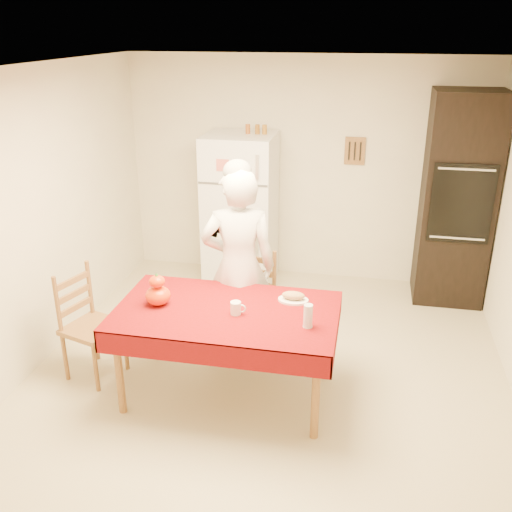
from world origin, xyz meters
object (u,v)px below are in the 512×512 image
(chair_far, at_px, (251,297))
(wine_glass, at_px, (308,316))
(coffee_mug, at_px, (236,308))
(bread_plate, at_px, (293,300))
(seated_woman, at_px, (239,268))
(chair_left, at_px, (86,320))
(dining_table, at_px, (226,318))
(oven_cabinet, at_px, (457,200))
(refrigerator, at_px, (241,211))
(pumpkin_lower, at_px, (158,296))

(chair_far, xyz_separation_m, wine_glass, (0.61, -0.88, 0.34))
(coffee_mug, distance_m, bread_plate, 0.50)
(chair_far, height_order, seated_woman, seated_woman)
(chair_left, relative_size, bread_plate, 3.96)
(dining_table, distance_m, coffee_mug, 0.16)
(oven_cabinet, height_order, chair_left, oven_cabinet)
(dining_table, distance_m, seated_woman, 0.60)
(dining_table, xyz_separation_m, wine_glass, (0.64, -0.14, 0.16))
(chair_left, relative_size, coffee_mug, 9.50)
(refrigerator, height_order, coffee_mug, refrigerator)
(bread_plate, bearing_deg, dining_table, -152.73)
(wine_glass, bearing_deg, dining_table, 168.02)
(refrigerator, xyz_separation_m, chair_left, (-0.84, -2.09, -0.34))
(refrigerator, xyz_separation_m, wine_glass, (1.02, -2.29, -0.00))
(refrigerator, relative_size, seated_woman, 0.98)
(chair_far, bearing_deg, pumpkin_lower, -111.88)
(oven_cabinet, relative_size, pumpkin_lower, 11.15)
(oven_cabinet, distance_m, pumpkin_lower, 3.30)
(dining_table, relative_size, chair_far, 1.79)
(dining_table, bearing_deg, chair_far, 87.41)
(refrigerator, height_order, dining_table, refrigerator)
(chair_left, xyz_separation_m, bread_plate, (1.70, 0.18, 0.26))
(refrigerator, bearing_deg, bread_plate, -65.70)
(pumpkin_lower, bearing_deg, bread_plate, 14.18)
(chair_left, xyz_separation_m, wine_glass, (1.86, -0.20, 0.34))
(wine_glass, bearing_deg, seated_woman, 133.80)
(refrigerator, distance_m, chair_left, 2.28)
(dining_table, relative_size, pumpkin_lower, 8.61)
(chair_far, height_order, wine_glass, chair_far)
(oven_cabinet, height_order, chair_far, oven_cabinet)
(seated_woman, xyz_separation_m, pumpkin_lower, (-0.51, -0.58, -0.03))
(chair_far, bearing_deg, bread_plate, -32.48)
(oven_cabinet, height_order, coffee_mug, oven_cabinet)
(seated_woman, bearing_deg, oven_cabinet, -152.83)
(chair_far, relative_size, bread_plate, 3.96)
(oven_cabinet, height_order, wine_glass, oven_cabinet)
(pumpkin_lower, bearing_deg, wine_glass, -6.07)
(wine_glass, bearing_deg, oven_cabinet, 61.67)
(coffee_mug, height_order, pumpkin_lower, pumpkin_lower)
(pumpkin_lower, distance_m, wine_glass, 1.19)
(refrigerator, distance_m, bread_plate, 2.09)
(dining_table, distance_m, chair_left, 1.24)
(oven_cabinet, distance_m, wine_glass, 2.67)
(pumpkin_lower, bearing_deg, chair_left, 173.75)
(oven_cabinet, xyz_separation_m, coffee_mug, (-1.81, -2.25, -0.29))
(refrigerator, distance_m, coffee_mug, 2.25)
(refrigerator, distance_m, wine_glass, 2.51)
(dining_table, xyz_separation_m, seated_woman, (-0.03, 0.57, 0.18))
(oven_cabinet, xyz_separation_m, chair_left, (-3.12, -2.14, -0.59))
(coffee_mug, bearing_deg, chair_left, 175.04)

